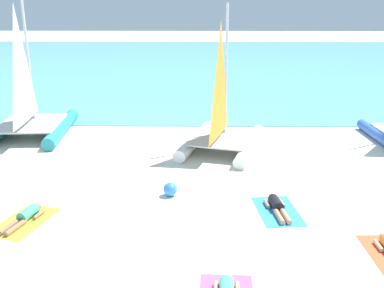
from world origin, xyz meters
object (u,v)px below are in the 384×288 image
Objects in this scene: sunbather_leftmost at (25,216)px; beach_ball at (170,189)px; sunbather_center_right at (277,206)px; towel_center_right at (277,211)px; sailboat_white at (222,129)px; towel_leftmost at (24,222)px; sailboat_teal at (30,115)px.

sunbather_leftmost is 4.16m from beach_ball.
sunbather_leftmost is 0.99× the size of sunbather_center_right.
towel_center_right is at bearing 21.65° from sunbather_leftmost.
sailboat_white is 5.49m from sunbather_center_right.
towel_center_right is at bearing -60.12° from sailboat_white.
beach_ball reaches higher than towel_leftmost.
beach_ball is (6.36, -6.09, -0.70)m from sailboat_teal.
sailboat_white is 4.73m from beach_ball.
towel_leftmost is 4.20m from beach_ball.
sailboat_teal is 3.23× the size of towel_leftmost.
sailboat_teal reaches higher than sunbather_center_right.
beach_ball reaches higher than sunbather_leftmost.
beach_ball is at bearing 39.60° from sunbather_leftmost.
beach_ball is (-1.75, -4.35, -0.61)m from sailboat_white.
towel_center_right is at bearing -40.37° from sailboat_teal.
towel_leftmost is (-5.58, -6.06, -0.82)m from sailboat_white.
towel_center_right is at bearing -17.88° from beach_ball.
towel_leftmost is 6.95m from towel_center_right.
sunbather_center_right reaches higher than towel_leftmost.
sunbather_leftmost is at bearing 179.58° from sunbather_center_right.
sunbather_leftmost reaches higher than towel_leftmost.
towel_center_right is 4.49× the size of beach_ball.
sailboat_white reaches higher than sunbather_leftmost.
beach_ball reaches higher than sunbather_center_right.
towel_center_right is at bearing 5.93° from towel_leftmost.
sunbather_center_right is (9.44, -7.02, -0.78)m from sailboat_teal.
towel_leftmost is 0.14m from sunbather_leftmost.
beach_ball is at bearing 162.12° from towel_center_right.
sailboat_teal reaches higher than towel_center_right.
towel_leftmost is at bearing -174.07° from towel_center_right.
sailboat_teal is 11.79m from sunbather_center_right.
sailboat_teal is 8.19m from sunbather_leftmost.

